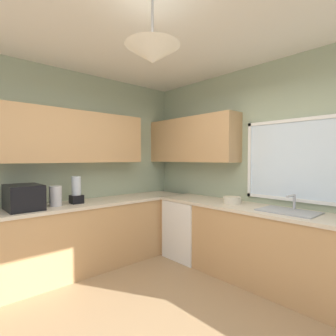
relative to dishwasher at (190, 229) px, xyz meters
The scene contains 9 objects.
room_shell 1.81m from the dishwasher, 78.06° to the right, with size 4.22×3.98×2.81m.
counter_run_left 1.72m from the dishwasher, 112.57° to the right, with size 0.65×3.59×0.91m.
counter_run_back 1.29m from the dishwasher, ahead, with size 3.31×0.65×0.91m.
dishwasher is the anchor object (origin of this frame).
microwave 2.31m from the dishwasher, 107.29° to the right, with size 0.48×0.36×0.29m, color black.
kettle 1.97m from the dishwasher, 109.93° to the right, with size 0.15×0.15×0.25m, color #B7B7BC.
sink_assembly 1.55m from the dishwasher, ahead, with size 0.61×0.40×0.19m.
bowl 0.90m from the dishwasher, ahead, with size 0.23×0.23×0.09m, color beige.
blender_appliance 1.75m from the dishwasher, 113.90° to the right, with size 0.15×0.15×0.36m.
Camera 1 is at (1.63, -1.31, 1.51)m, focal length 27.89 mm.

